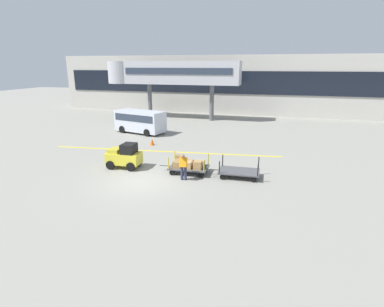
# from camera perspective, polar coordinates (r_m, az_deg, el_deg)

# --- Properties ---
(ground_plane) EXTENTS (120.00, 120.00, 0.00)m
(ground_plane) POSITION_cam_1_polar(r_m,az_deg,el_deg) (17.10, -9.53, -5.32)
(ground_plane) COLOR gray
(apron_lead_line) EXTENTS (17.24, 2.24, 0.01)m
(apron_lead_line) POSITION_cam_1_polar(r_m,az_deg,el_deg) (22.80, -5.39, 0.40)
(apron_lead_line) COLOR yellow
(apron_lead_line) RESTS_ON ground_plane
(terminal_building) EXTENTS (46.67, 2.51, 7.46)m
(terminal_building) POSITION_cam_1_polar(r_m,az_deg,el_deg) (40.93, 6.32, 12.78)
(terminal_building) COLOR #BCB7AD
(terminal_building) RESTS_ON ground_plane
(jet_bridge) EXTENTS (16.11, 3.00, 6.67)m
(jet_bridge) POSITION_cam_1_polar(r_m,az_deg,el_deg) (36.67, -4.92, 14.85)
(jet_bridge) COLOR #B7B7BC
(jet_bridge) RESTS_ON ground_plane
(baggage_tug) EXTENTS (2.14, 1.30, 1.58)m
(baggage_tug) POSITION_cam_1_polar(r_m,az_deg,el_deg) (19.40, -12.63, -0.50)
(baggage_tug) COLOR gold
(baggage_tug) RESTS_ON ground_plane
(baggage_cart_lead) EXTENTS (3.03, 1.49, 1.10)m
(baggage_cart_lead) POSITION_cam_1_polar(r_m,az_deg,el_deg) (18.07, -0.73, -2.14)
(baggage_cart_lead) COLOR #4C4C4F
(baggage_cart_lead) RESTS_ON ground_plane
(baggage_cart_middle) EXTENTS (3.03, 1.49, 1.10)m
(baggage_cart_middle) POSITION_cam_1_polar(r_m,az_deg,el_deg) (17.65, 8.85, -3.38)
(baggage_cart_middle) COLOR #4C4C4F
(baggage_cart_middle) RESTS_ON ground_plane
(baggage_handler) EXTENTS (0.44, 0.46, 1.56)m
(baggage_handler) POSITION_cam_1_polar(r_m,az_deg,el_deg) (16.83, -1.64, -2.31)
(baggage_handler) COLOR #2D334C
(baggage_handler) RESTS_ON ground_plane
(shuttle_van) EXTENTS (5.12, 3.00, 2.10)m
(shuttle_van) POSITION_cam_1_polar(r_m,az_deg,el_deg) (29.18, -9.77, 6.25)
(shuttle_van) COLOR silver
(shuttle_van) RESTS_ON ground_plane
(safety_cone_near) EXTENTS (0.36, 0.36, 0.55)m
(safety_cone_near) POSITION_cam_1_polar(r_m,az_deg,el_deg) (24.64, -7.54, 2.20)
(safety_cone_near) COLOR #EA590F
(safety_cone_near) RESTS_ON ground_plane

